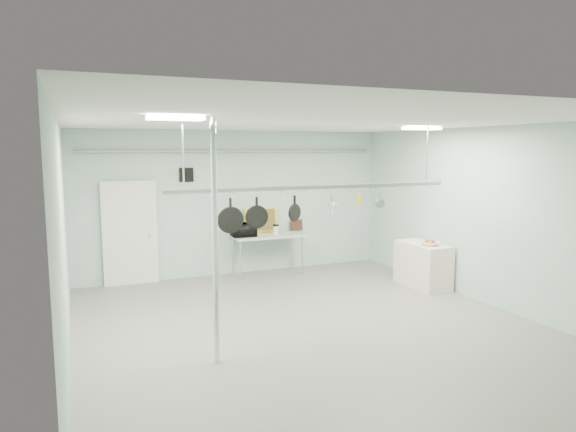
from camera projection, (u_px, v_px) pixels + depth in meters
name	position (u px, v px, depth m)	size (l,w,h in m)	color
floor	(313.00, 329.00, 8.01)	(8.00, 8.00, 0.00)	gray
ceiling	(314.00, 122.00, 7.59)	(7.00, 8.00, 0.02)	silver
back_wall	(236.00, 203.00, 11.44)	(7.00, 0.02, 3.20)	#A9CBC2
right_wall	(490.00, 217.00, 9.15)	(0.02, 8.00, 3.20)	#A9CBC2
door	(130.00, 234.00, 10.58)	(1.10, 0.10, 2.20)	silver
wall_vent	(186.00, 175.00, 10.91)	(0.30, 0.04, 0.30)	black
conduit_pipe	(236.00, 151.00, 11.21)	(0.07, 0.07, 6.60)	gray
chrome_pole	(215.00, 243.00, 6.59)	(0.08, 0.08, 3.20)	silver
prep_table	(267.00, 238.00, 11.42)	(1.60, 0.70, 0.91)	#9FBBAB
side_cabinet	(423.00, 265.00, 10.44)	(0.60, 1.20, 0.90)	silver
pot_rack	(317.00, 185.00, 8.07)	(4.80, 0.06, 1.00)	#B7B7BC
light_panel_left	(176.00, 118.00, 6.02)	(0.65, 0.30, 0.05)	white
light_panel_right	(422.00, 128.00, 9.07)	(0.65, 0.30, 0.05)	white
microwave	(244.00, 230.00, 11.14)	(0.52, 0.35, 0.29)	black
coffee_canister	(276.00, 230.00, 11.44)	(0.13, 0.13, 0.18)	silver
painting_large	(261.00, 220.00, 11.63)	(0.78, 0.05, 0.58)	gold
painting_small	(296.00, 225.00, 11.99)	(0.30, 0.04, 0.25)	#371D13
fruit_bowl	(430.00, 243.00, 10.12)	(0.36, 0.36, 0.09)	white
skillet_left	(231.00, 216.00, 7.57)	(0.40, 0.06, 0.53)	black
skillet_mid	(257.00, 213.00, 7.73)	(0.35, 0.06, 0.48)	black
skillet_right	(295.00, 208.00, 7.96)	(0.28, 0.06, 0.39)	black
whisk	(331.00, 204.00, 8.21)	(0.19, 0.19, 0.34)	#BBBBC0
grater	(359.00, 199.00, 8.40)	(0.08, 0.02, 0.20)	gold
saucepan	(380.00, 200.00, 8.55)	(0.15, 0.09, 0.27)	silver
fruit_cluster	(430.00, 242.00, 10.12)	(0.24, 0.24, 0.09)	maroon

